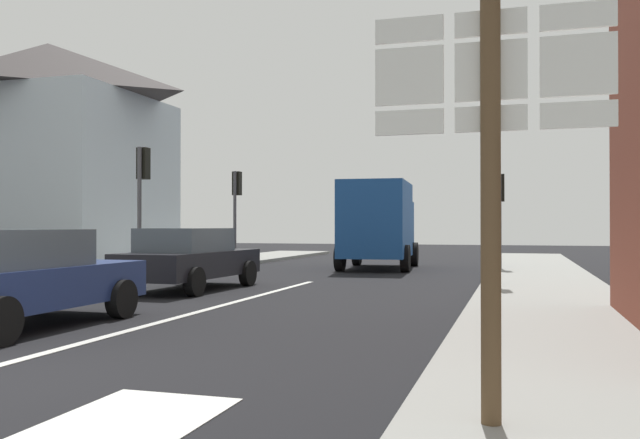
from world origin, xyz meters
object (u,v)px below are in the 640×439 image
at_px(delivery_truck, 378,222).
at_px(route_sign_post, 491,157).
at_px(sedan_near, 16,277).
at_px(sedan_far, 189,258).
at_px(traffic_light_far_left, 236,196).
at_px(traffic_light_near_right, 493,176).
at_px(traffic_light_far_right, 500,200).
at_px(traffic_light_near_left, 142,182).

bearing_deg(delivery_truck, route_sign_post, -76.08).
height_order(sedan_near, sedan_far, same).
bearing_deg(traffic_light_far_left, sedan_near, -78.38).
xyz_separation_m(delivery_truck, traffic_light_near_right, (4.19, -6.83, 1.07)).
xyz_separation_m(sedan_near, traffic_light_near_right, (6.57, 8.29, 1.96)).
xyz_separation_m(traffic_light_far_right, traffic_light_near_right, (-0.00, -6.12, 0.33)).
height_order(sedan_near, traffic_light_near_right, traffic_light_near_right).
xyz_separation_m(delivery_truck, route_sign_post, (4.57, -18.46, 0.35)).
relative_size(sedan_near, delivery_truck, 0.82).
xyz_separation_m(traffic_light_far_left, traffic_light_near_left, (0.00, -6.62, 0.12)).
bearing_deg(sedan_near, traffic_light_far_left, 101.62).
bearing_deg(traffic_light_near_left, sedan_far, -40.98).
bearing_deg(delivery_truck, traffic_light_near_left, -129.82).
distance_m(traffic_light_far_left, traffic_light_far_right, 9.72).
bearing_deg(traffic_light_near_left, traffic_light_far_right, 31.24).
bearing_deg(traffic_light_near_right, traffic_light_far_right, 90.00).
bearing_deg(traffic_light_far_right, route_sign_post, -88.77).
distance_m(sedan_near, traffic_light_near_left, 9.31).
xyz_separation_m(traffic_light_near_left, traffic_light_near_right, (9.69, -0.24, -0.07)).
distance_m(traffic_light_far_left, traffic_light_near_left, 6.62).
distance_m(delivery_truck, traffic_light_far_left, 5.59).
bearing_deg(traffic_light_far_left, traffic_light_far_right, -4.37).
xyz_separation_m(sedan_far, traffic_light_far_left, (-2.73, 8.99, 1.90)).
bearing_deg(traffic_light_far_right, delivery_truck, 170.37).
height_order(delivery_truck, traffic_light_near_left, traffic_light_near_left).
bearing_deg(traffic_light_far_left, traffic_light_near_right, -35.30).
height_order(delivery_truck, route_sign_post, route_sign_post).
height_order(sedan_far, delivery_truck, delivery_truck).
xyz_separation_m(sedan_far, traffic_light_near_left, (-2.73, 2.37, 2.02)).
distance_m(traffic_light_far_left, traffic_light_near_right, 11.87).
relative_size(traffic_light_far_left, traffic_light_near_right, 0.98).
bearing_deg(traffic_light_far_right, sedan_near, -114.52).
height_order(delivery_truck, traffic_light_far_right, traffic_light_far_right).
height_order(sedan_far, traffic_light_near_left, traffic_light_near_left).
bearing_deg(delivery_truck, sedan_far, -107.14).
distance_m(route_sign_post, traffic_light_far_left, 21.07).
height_order(traffic_light_far_left, traffic_light_near_right, traffic_light_near_right).
height_order(sedan_far, traffic_light_far_left, traffic_light_far_left).
bearing_deg(route_sign_post, traffic_light_near_left, 130.29).
bearing_deg(traffic_light_near_right, traffic_light_near_left, 178.57).
bearing_deg(delivery_truck, sedan_near, -98.94).
bearing_deg(traffic_light_near_right, traffic_light_far_left, 144.70).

